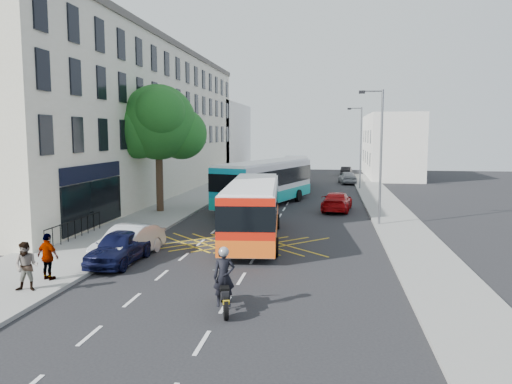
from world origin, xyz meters
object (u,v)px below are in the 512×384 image
at_px(parked_car_silver, 129,242).
at_px(pedestrian_far, 48,257).
at_px(bus_far, 295,173).
at_px(red_hatchback, 337,201).
at_px(lamp_far, 360,143).
at_px(pedestrian_near, 26,266).
at_px(parked_car_blue, 120,247).
at_px(bus_near, 253,209).
at_px(distant_car_grey, 288,176).
at_px(distant_car_dark, 346,171).
at_px(lamp_near, 379,150).
at_px(bus_mid, 266,182).
at_px(motorbike, 224,281).
at_px(street_tree, 158,123).
at_px(distant_car_silver, 348,177).

distance_m(parked_car_silver, pedestrian_far, 4.39).
height_order(bus_far, red_hatchback, bus_far).
relative_size(lamp_far, pedestrian_near, 4.65).
bearing_deg(parked_car_blue, bus_near, 49.62).
bearing_deg(pedestrian_far, distant_car_grey, -79.65).
bearing_deg(pedestrian_near, distant_car_dark, 65.85).
relative_size(parked_car_silver, pedestrian_near, 2.55).
xyz_separation_m(bus_near, distant_car_dark, (6.15, 42.01, -1.02)).
bearing_deg(red_hatchback, pedestrian_near, 68.78).
bearing_deg(parked_car_blue, lamp_near, 42.77).
xyz_separation_m(red_hatchback, distant_car_dark, (1.65, 31.39, -0.09)).
height_order(bus_mid, red_hatchback, bus_mid).
bearing_deg(motorbike, lamp_far, 64.43).
height_order(bus_near, distant_car_grey, bus_near).
height_order(street_tree, bus_far, street_tree).
relative_size(bus_mid, distant_car_grey, 2.48).
xyz_separation_m(lamp_far, bus_near, (-6.84, -24.88, -3.00)).
bearing_deg(distant_car_silver, bus_far, 42.52).
bearing_deg(bus_near, lamp_far, 69.29).
height_order(distant_car_grey, pedestrian_near, pedestrian_near).
bearing_deg(pedestrian_near, distant_car_silver, 62.63).
bearing_deg(pedestrian_near, parked_car_blue, 62.16).
relative_size(lamp_far, bus_mid, 0.64).
bearing_deg(red_hatchback, parked_car_silver, 64.61).
relative_size(motorbike, parked_car_blue, 0.54).
bearing_deg(distant_car_grey, parked_car_blue, -103.06).
bearing_deg(distant_car_grey, distant_car_silver, -13.59).
relative_size(street_tree, distant_car_grey, 1.73).
relative_size(motorbike, distant_car_dark, 0.62).
bearing_deg(parked_car_blue, distant_car_silver, 74.53).
bearing_deg(red_hatchback, distant_car_dark, -86.59).
xyz_separation_m(street_tree, parked_car_blue, (2.91, -13.44, -5.57)).
distance_m(lamp_near, pedestrian_near, 20.30).
bearing_deg(lamp_far, pedestrian_near, -110.66).
height_order(bus_near, parked_car_blue, bus_near).
xyz_separation_m(street_tree, lamp_far, (14.71, 17.03, -1.68)).
height_order(bus_mid, parked_car_blue, bus_mid).
distance_m(lamp_far, red_hatchback, 14.98).
bearing_deg(distant_car_grey, red_hatchback, -82.49).
distance_m(motorbike, distant_car_grey, 42.29).
xyz_separation_m(bus_mid, bus_far, (1.40, 12.17, -0.17)).
height_order(lamp_near, bus_far, lamp_near).
bearing_deg(parked_car_blue, pedestrian_near, -106.00).
bearing_deg(red_hatchback, lamp_far, -92.91).
relative_size(bus_near, red_hatchback, 2.33).
bearing_deg(street_tree, motorbike, -65.09).
relative_size(bus_mid, pedestrian_near, 7.31).
relative_size(bus_near, bus_far, 0.99).
height_order(red_hatchback, distant_car_silver, distant_car_silver).
bearing_deg(pedestrian_far, motorbike, -176.53).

